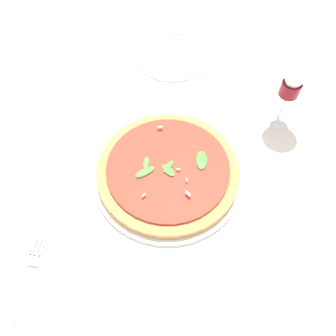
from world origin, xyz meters
name	(u,v)px	position (x,y,z in m)	size (l,w,h in m)	color
ground_plane	(182,187)	(0.00, 0.00, 0.00)	(6.00, 6.00, 0.00)	silver
pizza_arugula_main	(168,171)	(0.03, 0.03, 0.02)	(0.33, 0.33, 0.05)	white
wine_glass	(293,81)	(0.17, -0.26, 0.12)	(0.08, 0.08, 0.17)	white
napkin	(22,296)	(-0.19, 0.31, 0.00)	(0.14, 0.10, 0.01)	white
fork	(23,291)	(-0.19, 0.31, 0.01)	(0.20, 0.06, 0.00)	silver
side_plate_white	(172,55)	(0.43, -0.02, 0.01)	(0.21, 0.21, 0.02)	white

